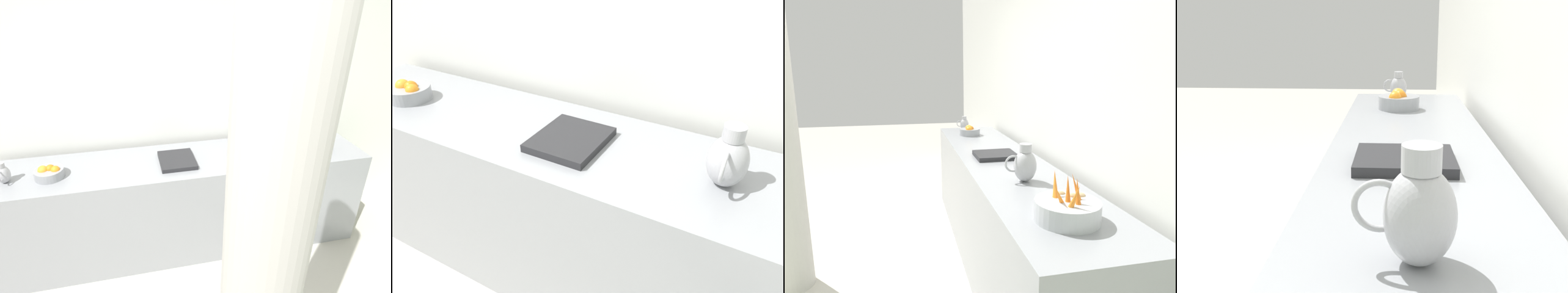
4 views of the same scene
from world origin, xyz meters
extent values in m
cube|color=silver|center=(-1.95, 0.62, 1.50)|extent=(0.10, 9.11, 3.00)
cube|color=gray|center=(-1.51, 0.12, 0.47)|extent=(0.66, 3.27, 0.93)
cylinder|color=gray|center=(-1.46, -0.98, 0.97)|extent=(0.23, 0.23, 0.07)
sphere|color=orange|center=(-1.46, -0.97, 1.00)|extent=(0.07, 0.07, 0.07)
sphere|color=orange|center=(-1.45, -1.03, 1.00)|extent=(0.08, 0.08, 0.08)
sphere|color=orange|center=(-1.44, -0.93, 1.00)|extent=(0.07, 0.07, 0.07)
ellipsoid|color=#A3A3A8|center=(-1.50, 0.71, 1.04)|extent=(0.15, 0.15, 0.21)
cylinder|color=#A3A3A8|center=(-1.50, 0.71, 1.16)|extent=(0.08, 0.08, 0.06)
torus|color=#A3A3A8|center=(-1.42, 0.71, 1.06)|extent=(0.11, 0.01, 0.11)
cube|color=#232326|center=(-1.48, 0.05, 0.95)|extent=(0.34, 0.30, 0.04)
camera|label=1|loc=(0.98, -0.34, 2.34)|focal=30.32mm
camera|label=2|loc=(-0.26, 0.80, 1.81)|focal=33.97mm
camera|label=3|loc=(-0.74, 2.79, 1.66)|focal=31.97mm
camera|label=4|loc=(-1.45, 1.57, 1.42)|focal=42.63mm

